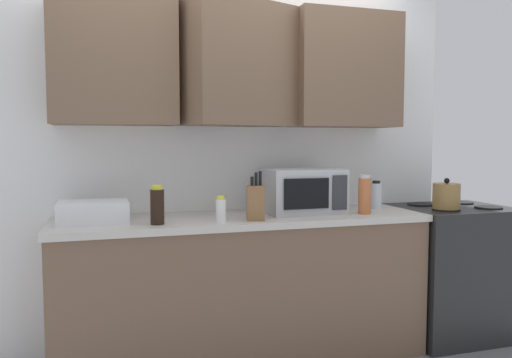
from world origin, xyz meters
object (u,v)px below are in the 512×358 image
object	(u,v)px
dish_rack	(94,212)
knife_block	(256,202)
bottle_white_jar	(221,210)
bottle_spice_jar	(365,195)
kettle	(446,196)
bottle_soy_dark	(157,206)
bottle_clear_tall	(376,195)
stove_range	(452,270)
microwave	(302,191)

from	to	relation	value
dish_rack	knife_block	bearing A→B (deg)	-11.12
bottle_white_jar	bottle_spice_jar	xyz separation A→B (m)	(0.93, 0.04, 0.05)
kettle	bottle_soy_dark	size ratio (longest dim) A/B	0.94
dish_rack	bottle_clear_tall	size ratio (longest dim) A/B	2.02
stove_range	knife_block	distance (m)	1.59
knife_block	bottle_clear_tall	bearing A→B (deg)	14.73
stove_range	microwave	distance (m)	1.26
kettle	bottle_soy_dark	world-z (taller)	bottle_soy_dark
dish_rack	knife_block	world-z (taller)	knife_block
dish_rack	bottle_spice_jar	distance (m)	1.63
microwave	bottle_spice_jar	bearing A→B (deg)	-27.16
bottle_soy_dark	microwave	bearing A→B (deg)	12.38
bottle_white_jar	bottle_spice_jar	distance (m)	0.93
bottle_spice_jar	knife_block	bearing A→B (deg)	-177.35
bottle_white_jar	bottle_soy_dark	world-z (taller)	bottle_soy_dark
kettle	bottle_white_jar	xyz separation A→B (m)	(-1.52, -0.02, -0.03)
stove_range	kettle	bearing A→B (deg)	-140.53
microwave	bottle_spice_jar	xyz separation A→B (m)	(0.35, -0.18, -0.02)
dish_rack	bottle_clear_tall	distance (m)	1.83
knife_block	bottle_white_jar	xyz separation A→B (m)	(-0.21, -0.01, -0.03)
kettle	knife_block	world-z (taller)	knife_block
bottle_soy_dark	bottle_spice_jar	bearing A→B (deg)	1.25
stove_range	bottle_spice_jar	xyz separation A→B (m)	(-0.76, -0.12, 0.57)
microwave	bottle_clear_tall	size ratio (longest dim) A/B	2.55
bottle_white_jar	bottle_spice_jar	size ratio (longest dim) A/B	0.61
bottle_clear_tall	bottle_white_jar	bearing A→B (deg)	-167.54
stove_range	bottle_white_jar	bearing A→B (deg)	-174.51
microwave	bottle_white_jar	size ratio (longest dim) A/B	3.24
knife_block	bottle_white_jar	world-z (taller)	knife_block
kettle	bottle_clear_tall	bearing A→B (deg)	149.58
dish_rack	knife_block	xyz separation A→B (m)	(0.90, -0.18, 0.04)
kettle	bottle_spice_jar	world-z (taller)	bottle_spice_jar
kettle	dish_rack	world-z (taller)	kettle
stove_range	kettle	world-z (taller)	kettle
microwave	dish_rack	size ratio (longest dim) A/B	1.26
kettle	bottle_soy_dark	bearing A→B (deg)	-179.68
microwave	bottle_white_jar	world-z (taller)	microwave
bottle_clear_tall	bottle_spice_jar	bearing A→B (deg)	-134.14
microwave	dish_rack	world-z (taller)	microwave
stove_range	dish_rack	distance (m)	2.44
bottle_white_jar	bottle_clear_tall	bearing A→B (deg)	12.46
stove_range	bottle_clear_tall	world-z (taller)	bottle_clear_tall
bottle_clear_tall	bottle_spice_jar	size ratio (longest dim) A/B	0.77
stove_range	bottle_soy_dark	bearing A→B (deg)	-175.80
stove_range	bottle_clear_tall	bearing A→B (deg)	171.03
knife_block	bottle_white_jar	bearing A→B (deg)	-178.15
bottle_soy_dark	stove_range	bearing A→B (deg)	4.20
kettle	knife_block	size ratio (longest dim) A/B	0.72
stove_range	dish_rack	size ratio (longest dim) A/B	2.40
knife_block	bottle_spice_jar	size ratio (longest dim) A/B	1.16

